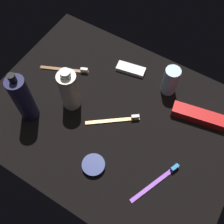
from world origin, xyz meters
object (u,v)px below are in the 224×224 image
at_px(toothbrush_orange, 116,120).
at_px(cream_tin_left, 94,165).
at_px(deodorant_stick, 170,81).
at_px(toothbrush_purple, 158,181).
at_px(snack_bar_white, 131,69).
at_px(bodywash_bottle, 69,90).
at_px(toothbrush_brown, 67,69).
at_px(lotion_bottle, 23,99).
at_px(toothpaste_box_red, 199,116).

distance_m(toothbrush_orange, cream_tin_left, 0.17).
bearing_deg(toothbrush_orange, deodorant_stick, 65.33).
relative_size(toothbrush_purple, snack_bar_white, 1.64).
xyz_separation_m(bodywash_bottle, toothbrush_brown, (-0.10, 0.10, -0.07)).
bearing_deg(cream_tin_left, toothbrush_orange, 97.72).
xyz_separation_m(snack_bar_white, cream_tin_left, (0.08, -0.38, 0.00)).
bearing_deg(deodorant_stick, bodywash_bottle, -139.30).
xyz_separation_m(lotion_bottle, toothbrush_brown, (-0.00, 0.21, -0.09)).
bearing_deg(deodorant_stick, toothbrush_orange, -114.67).
bearing_deg(toothbrush_purple, deodorant_stick, 110.83).
xyz_separation_m(lotion_bottle, toothbrush_orange, (0.26, 0.13, -0.09)).
bearing_deg(snack_bar_white, lotion_bottle, -131.26).
xyz_separation_m(deodorant_stick, toothpaste_box_red, (0.13, -0.05, -0.04)).
bearing_deg(toothbrush_purple, snack_bar_white, 130.68).
distance_m(bodywash_bottle, toothbrush_purple, 0.39).
xyz_separation_m(toothpaste_box_red, snack_bar_white, (-0.29, 0.06, -0.01)).
height_order(deodorant_stick, toothbrush_purple, deodorant_stick).
distance_m(bodywash_bottle, deodorant_stick, 0.34).
bearing_deg(toothbrush_brown, bodywash_bottle, -47.22).
bearing_deg(bodywash_bottle, deodorant_stick, 40.70).
relative_size(toothbrush_brown, toothbrush_orange, 1.13).
relative_size(bodywash_bottle, deodorant_stick, 1.59).
height_order(toothpaste_box_red, cream_tin_left, toothpaste_box_red).
bearing_deg(toothbrush_orange, bodywash_bottle, -173.20).
xyz_separation_m(toothbrush_orange, snack_bar_white, (-0.06, 0.21, 0.00)).
relative_size(bodywash_bottle, toothbrush_brown, 1.03).
relative_size(deodorant_stick, cream_tin_left, 1.56).
relative_size(lotion_bottle, toothpaste_box_red, 1.22).
bearing_deg(toothbrush_brown, cream_tin_left, -41.87).
relative_size(deodorant_stick, toothbrush_brown, 0.64).
bearing_deg(toothbrush_brown, lotion_bottle, -89.05).
xyz_separation_m(deodorant_stick, cream_tin_left, (-0.07, -0.37, -0.05)).
bearing_deg(deodorant_stick, toothbrush_brown, -161.89).
distance_m(lotion_bottle, deodorant_stick, 0.48).
relative_size(toothbrush_brown, toothpaste_box_red, 0.96).
xyz_separation_m(deodorant_stick, toothbrush_brown, (-0.35, -0.12, -0.05)).
xyz_separation_m(toothbrush_purple, toothbrush_orange, (-0.21, 0.11, 0.00)).
xyz_separation_m(lotion_bottle, cream_tin_left, (0.28, -0.04, -0.09)).
bearing_deg(toothbrush_brown, deodorant_stick, 18.11).
relative_size(bodywash_bottle, cream_tin_left, 2.49).
bearing_deg(bodywash_bottle, cream_tin_left, -38.69).
height_order(lotion_bottle, deodorant_stick, lotion_bottle).
relative_size(toothbrush_orange, toothpaste_box_red, 0.85).
height_order(bodywash_bottle, cream_tin_left, bodywash_bottle).
relative_size(deodorant_stick, toothbrush_orange, 0.73).
height_order(toothbrush_orange, cream_tin_left, toothbrush_orange).
relative_size(toothpaste_box_red, cream_tin_left, 2.52).
distance_m(lotion_bottle, toothbrush_purple, 0.47).
bearing_deg(cream_tin_left, deodorant_stick, 79.39).
height_order(toothbrush_brown, cream_tin_left, toothbrush_brown).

